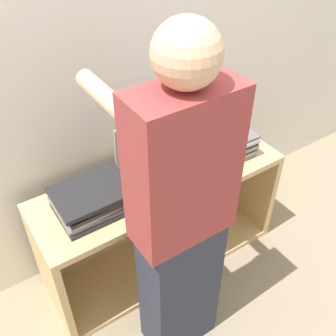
% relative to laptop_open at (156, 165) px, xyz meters
% --- Properties ---
extents(ground_plane, '(12.00, 12.00, 0.00)m').
position_rel_laptop_open_xyz_m(ground_plane, '(0.00, -0.28, -0.71)').
color(ground_plane, gray).
extents(wall_back, '(8.00, 0.05, 2.40)m').
position_rel_laptop_open_xyz_m(wall_back, '(0.00, 0.28, 0.49)').
color(wall_back, silver).
rests_on(wall_back, ground_plane).
extents(cart, '(1.39, 0.45, 0.65)m').
position_rel_laptop_open_xyz_m(cart, '(0.00, 0.01, -0.39)').
color(cart, tan).
rests_on(cart, ground_plane).
extents(laptop_open, '(0.35, 0.30, 0.29)m').
position_rel_laptop_open_xyz_m(laptop_open, '(0.00, 0.00, 0.00)').
color(laptop_open, '#B7B7BC').
rests_on(laptop_open, cart).
extents(laptop_stack_left, '(0.37, 0.30, 0.12)m').
position_rel_laptop_open_xyz_m(laptop_stack_left, '(-0.38, -0.05, 0.00)').
color(laptop_stack_left, '#232326').
rests_on(laptop_stack_left, cart).
extents(laptop_stack_right, '(0.38, 0.29, 0.14)m').
position_rel_laptop_open_xyz_m(laptop_stack_right, '(0.39, -0.05, 0.01)').
color(laptop_stack_right, slate).
rests_on(laptop_stack_right, cart).
extents(person, '(0.40, 0.53, 1.66)m').
position_rel_laptop_open_xyz_m(person, '(-0.19, -0.50, 0.12)').
color(person, '#2D3342').
rests_on(person, ground_plane).
extents(inventory_tag, '(0.06, 0.02, 0.01)m').
position_rel_laptop_open_xyz_m(inventory_tag, '(0.38, -0.12, 0.09)').
color(inventory_tag, red).
rests_on(inventory_tag, laptop_stack_right).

